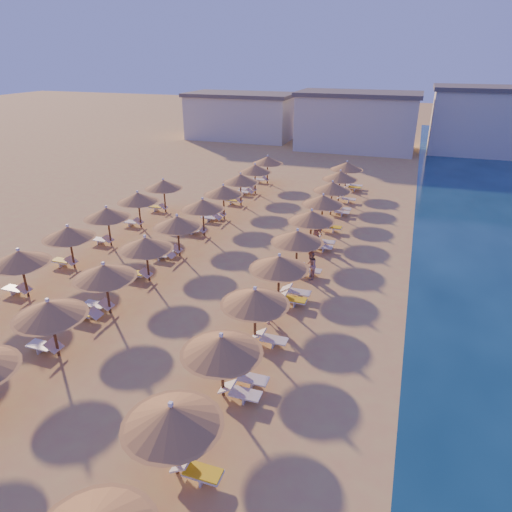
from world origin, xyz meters
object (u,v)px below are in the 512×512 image
at_px(parasol_row_west, 177,222).
at_px(beachgoer_c, 316,233).
at_px(beachgoer_a, 270,308).
at_px(beachgoer_b, 311,265).
at_px(parasol_row_east, 297,237).

xyz_separation_m(parasol_row_west, beachgoer_c, (7.87, 4.64, -1.46)).
bearing_deg(beachgoer_a, beachgoer_b, 170.04).
bearing_deg(parasol_row_east, beachgoer_c, 87.97).
bearing_deg(beachgoer_b, parasol_row_east, -121.51).
distance_m(beachgoer_b, beachgoer_a, 5.25).
relative_size(parasol_row_east, beachgoer_b, 23.89).
bearing_deg(beachgoer_c, beachgoer_b, -63.05).
xyz_separation_m(parasol_row_east, beachgoer_c, (0.16, 4.64, -1.46)).
xyz_separation_m(beachgoer_b, beachgoer_c, (-0.79, 5.11, -0.03)).
distance_m(parasol_row_west, beachgoer_c, 9.25).
distance_m(parasol_row_east, beachgoer_c, 4.86).
bearing_deg(parasol_row_west, beachgoer_b, -3.15).
relative_size(parasol_row_west, beachgoer_b, 23.89).
bearing_deg(beachgoer_c, beachgoer_a, -72.03).
xyz_separation_m(parasol_row_west, beachgoer_b, (8.66, -0.48, -1.43)).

